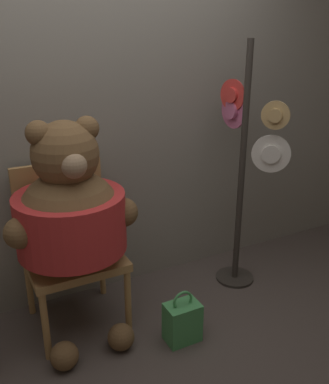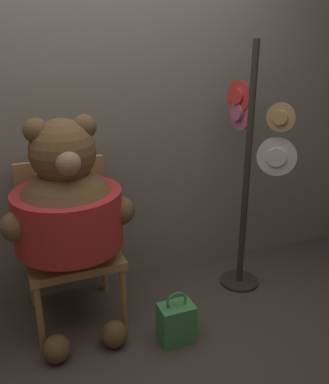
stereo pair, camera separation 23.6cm
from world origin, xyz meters
TOP-DOWN VIEW (x-y plane):
  - ground_plane at (0.00, 0.00)m, footprint 14.00×14.00m
  - wall_back at (0.00, 0.61)m, footprint 8.00×0.10m
  - chair at (-0.27, 0.33)m, footprint 0.56×0.53m
  - teddy_bear at (-0.28, 0.15)m, footprint 0.75×0.66m
  - hat_display_rack at (0.95, 0.20)m, footprint 0.38×0.49m
  - handbag_on_ground at (0.24, -0.21)m, footprint 0.21×0.14m

SIDE VIEW (x-z plane):
  - ground_plane at x=0.00m, z-range 0.00..0.00m
  - handbag_on_ground at x=0.24m, z-range -0.04..0.30m
  - chair at x=-0.27m, z-range 0.04..1.04m
  - teddy_bear at x=-0.28m, z-range 0.12..1.45m
  - hat_display_rack at x=0.95m, z-range 0.04..1.76m
  - wall_back at x=0.00m, z-range 0.00..2.38m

